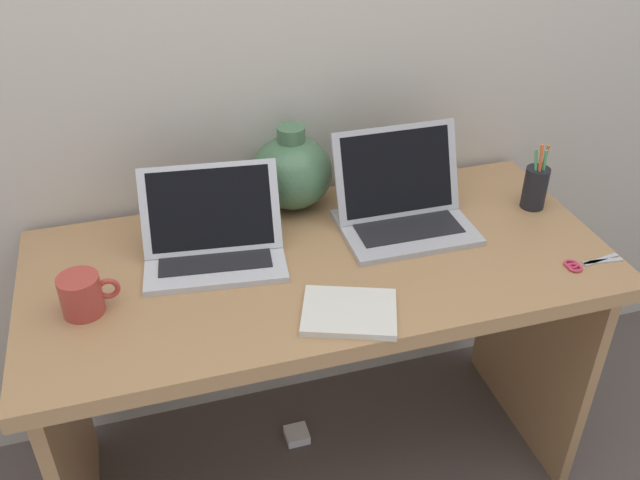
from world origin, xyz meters
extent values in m
plane|color=#564C47|center=(0.00, 0.00, 0.00)|extent=(6.00, 6.00, 0.00)
cube|color=beige|center=(0.00, 0.36, 1.20)|extent=(4.40, 0.04, 2.40)
cube|color=#AD7F51|center=(0.00, 0.00, 0.74)|extent=(1.38, 0.64, 0.04)
cube|color=#AD7F51|center=(-0.65, 0.00, 0.36)|extent=(0.03, 0.54, 0.72)
cube|color=#AD7F51|center=(0.65, 0.00, 0.36)|extent=(0.03, 0.54, 0.72)
cube|color=silver|center=(-0.24, 0.06, 0.77)|extent=(0.35, 0.26, 0.01)
cube|color=black|center=(-0.24, 0.06, 0.77)|extent=(0.27, 0.16, 0.00)
cube|color=silver|center=(-0.23, 0.12, 0.87)|extent=(0.33, 0.15, 0.19)
cube|color=black|center=(-0.23, 0.12, 0.87)|extent=(0.29, 0.13, 0.17)
cube|color=#B2B2B7|center=(0.24, 0.06, 0.77)|extent=(0.33, 0.24, 0.01)
cube|color=black|center=(0.24, 0.06, 0.77)|extent=(0.26, 0.15, 0.00)
cube|color=#B2B2B7|center=(0.24, 0.13, 0.88)|extent=(0.32, 0.09, 0.22)
cube|color=black|center=(0.24, 0.13, 0.88)|extent=(0.29, 0.08, 0.19)
ellipsoid|color=#47704C|center=(0.00, 0.26, 0.85)|extent=(0.21, 0.21, 0.19)
cylinder|color=#47704C|center=(0.00, 0.26, 0.96)|extent=(0.07, 0.07, 0.04)
cube|color=silver|center=(0.00, -0.22, 0.77)|extent=(0.24, 0.21, 0.02)
cylinder|color=#B23D33|center=(-0.54, -0.05, 0.80)|extent=(0.09, 0.09, 0.09)
torus|color=#B23D33|center=(-0.48, -0.05, 0.81)|extent=(0.05, 0.01, 0.05)
cylinder|color=black|center=(0.61, 0.07, 0.81)|extent=(0.06, 0.06, 0.11)
cylinder|color=#4CA566|center=(0.61, 0.06, 0.86)|extent=(0.02, 0.02, 0.14)
cylinder|color=orange|center=(0.60, 0.06, 0.87)|extent=(0.02, 0.01, 0.15)
cylinder|color=orange|center=(0.62, 0.07, 0.86)|extent=(0.01, 0.02, 0.14)
cylinder|color=#4CA566|center=(0.60, 0.06, 0.86)|extent=(0.02, 0.03, 0.13)
cube|color=#B7B7BC|center=(0.63, -0.20, 0.76)|extent=(0.10, 0.03, 0.00)
cube|color=#B7B7BC|center=(0.63, -0.21, 0.76)|extent=(0.10, 0.02, 0.00)
torus|color=#D83359|center=(0.55, -0.21, 0.76)|extent=(0.03, 0.03, 0.01)
torus|color=#D83359|center=(0.55, -0.20, 0.76)|extent=(0.03, 0.03, 0.01)
cube|color=white|center=(-0.04, 0.12, 0.01)|extent=(0.07, 0.07, 0.03)
camera|label=1|loc=(-0.38, -1.28, 1.70)|focal=38.62mm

